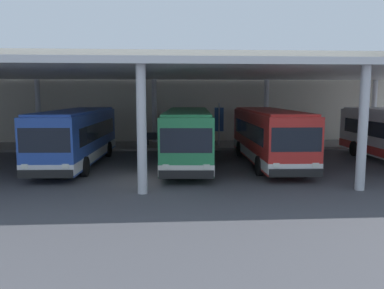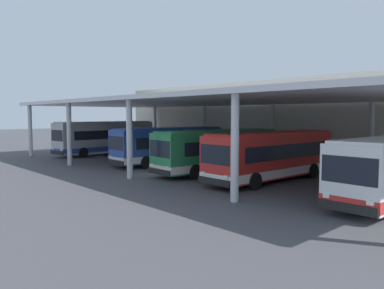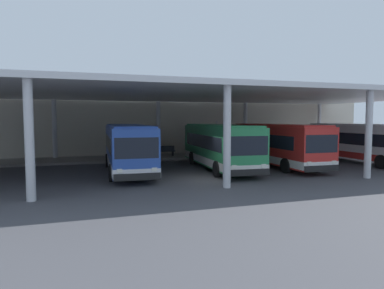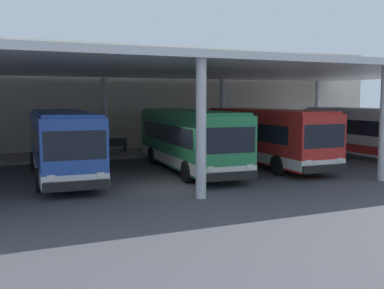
% 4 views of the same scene
% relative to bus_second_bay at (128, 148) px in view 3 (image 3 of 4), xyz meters
% --- Properties ---
extents(ground_plane, '(200.00, 200.00, 0.00)m').
position_rel_bus_second_bay_xyz_m(ground_plane, '(4.16, -4.28, -1.66)').
color(ground_plane, '#47474C').
extents(platform_kerb, '(42.00, 4.50, 0.18)m').
position_rel_bus_second_bay_xyz_m(platform_kerb, '(4.16, 7.47, -1.57)').
color(platform_kerb, gray).
rests_on(platform_kerb, ground).
extents(station_building_facade, '(48.00, 1.60, 7.71)m').
position_rel_bus_second_bay_xyz_m(station_building_facade, '(4.16, 10.72, 2.20)').
color(station_building_facade, beige).
rests_on(station_building_facade, ground).
extents(canopy_shelter, '(40.00, 17.00, 5.55)m').
position_rel_bus_second_bay_xyz_m(canopy_shelter, '(4.16, 1.22, 3.63)').
color(canopy_shelter, silver).
rests_on(canopy_shelter, ground).
extents(bus_second_bay, '(3.03, 10.63, 3.17)m').
position_rel_bus_second_bay_xyz_m(bus_second_bay, '(0.00, 0.00, 0.00)').
color(bus_second_bay, '#284CA8').
rests_on(bus_second_bay, ground).
extents(bus_middle_bay, '(3.22, 10.67, 3.17)m').
position_rel_bus_second_bay_xyz_m(bus_middle_bay, '(6.37, -0.50, 0.00)').
color(bus_middle_bay, '#28844C').
rests_on(bus_middle_bay, ground).
extents(bus_far_bay, '(2.90, 10.59, 3.17)m').
position_rel_bus_second_bay_xyz_m(bus_far_bay, '(11.10, -0.47, 0.00)').
color(bus_far_bay, red).
rests_on(bus_far_bay, ground).
extents(bus_departing, '(2.82, 10.56, 3.17)m').
position_rel_bus_second_bay_xyz_m(bus_departing, '(18.76, -0.82, 0.00)').
color(bus_departing, white).
rests_on(bus_departing, ground).
extents(bench_waiting, '(1.80, 0.45, 0.92)m').
position_rel_bus_second_bay_xyz_m(bench_waiting, '(4.40, 7.53, -0.99)').
color(bench_waiting, '#383D47').
rests_on(bench_waiting, platform_kerb).
extents(trash_bin, '(0.52, 0.52, 0.98)m').
position_rel_bus_second_bay_xyz_m(trash_bin, '(6.53, 7.33, -0.98)').
color(trash_bin, '#33383D').
rests_on(trash_bin, platform_kerb).
extents(banner_sign, '(0.70, 0.12, 3.20)m').
position_rel_bus_second_bay_xyz_m(banner_sign, '(9.14, 6.66, 0.32)').
color(banner_sign, '#B2B2B7').
rests_on(banner_sign, platform_kerb).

